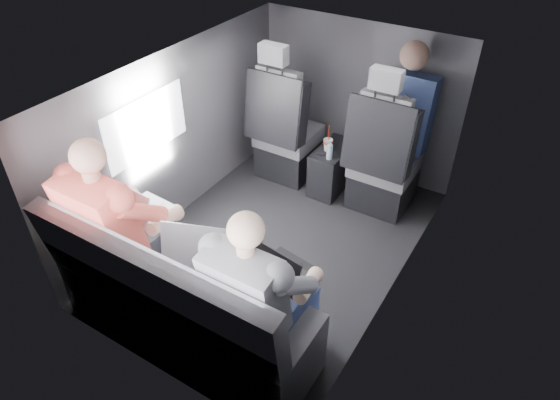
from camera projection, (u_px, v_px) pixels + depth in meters
The scene contains 20 objects.
floor at pixel (278, 244), 3.81m from camera, with size 2.60×2.60×0.00m, color black.
ceiling at pixel (278, 76), 3.00m from camera, with size 2.60×2.60×0.00m, color #B2B2AD.
panel_left at pixel (178, 136), 3.78m from camera, with size 0.02×2.60×1.35m, color #56565B.
panel_right at pixel (404, 213), 3.03m from camera, with size 0.02×2.60×1.35m, color #56565B.
panel_front at pixel (358, 99), 4.29m from camera, with size 1.80×0.02×1.35m, color #56565B.
panel_back at pixel (143, 290), 2.52m from camera, with size 1.80×0.02×1.35m, color #56565B.
side_window at pixel (147, 126), 3.43m from camera, with size 0.02×0.75×0.42m, color white.
seatbelt at pixel (380, 130), 3.60m from camera, with size 0.05×0.01×0.65m, color black.
front_seat_left at pixel (285, 136), 4.33m from camera, with size 0.52×0.58×1.26m.
front_seat_right at pixel (382, 166), 3.95m from camera, with size 0.52×0.58×1.26m.
center_console at pixel (332, 168), 4.29m from camera, with size 0.24×0.48×0.41m.
rear_bench at pixel (182, 308), 2.90m from camera, with size 1.60×0.57×0.92m.
soda_cup at pixel (328, 145), 4.10m from camera, with size 0.08×0.08×0.24m.
water_bottle at pixel (330, 151), 4.00m from camera, with size 0.05×0.05×0.14m.
laptop_white at pixel (144, 207), 3.14m from camera, with size 0.32×0.30×0.23m.
laptop_silver at pixel (206, 246), 2.84m from camera, with size 0.43×0.44×0.26m.
laptop_black at pixel (284, 269), 2.70m from camera, with size 0.34×0.32×0.22m.
passenger_rear_left at pixel (122, 225), 2.96m from camera, with size 0.54×0.65×1.29m.
passenger_rear_right at pixel (261, 294), 2.57m from camera, with size 0.50×0.62×1.21m.
passenger_front_right at pixel (405, 113), 3.90m from camera, with size 0.43×0.43×0.90m.
Camera 1 is at (1.50, -2.42, 2.55)m, focal length 32.00 mm.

